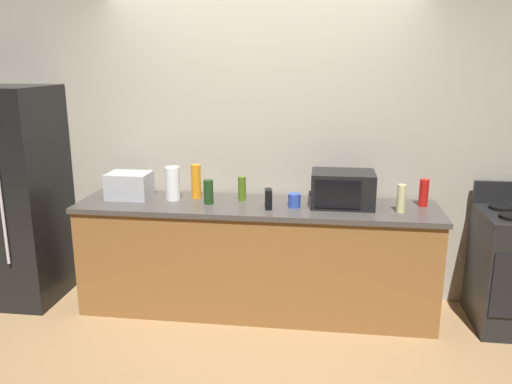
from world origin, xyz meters
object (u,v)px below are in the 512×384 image
(microwave, at_px, (343,189))
(bottle_dish_soap, at_px, (196,181))
(mug_blue, at_px, (294,200))
(toaster_oven, at_px, (129,185))
(cordless_phone, at_px, (268,199))
(bottle_vinegar, at_px, (401,199))
(refrigerator, at_px, (13,196))
(bottle_hot_sauce, at_px, (424,193))
(bottle_wine, at_px, (208,192))
(bottle_olive_oil, at_px, (242,188))
(paper_towel_roll, at_px, (173,183))

(microwave, distance_m, bottle_dish_soap, 1.18)
(microwave, relative_size, mug_blue, 4.58)
(toaster_oven, distance_m, cordless_phone, 1.17)
(bottle_dish_soap, bearing_deg, microwave, -3.66)
(cordless_phone, bearing_deg, bottle_vinegar, -8.52)
(refrigerator, height_order, microwave, refrigerator)
(bottle_hot_sauce, xyz_separation_m, bottle_wine, (-1.66, -0.15, -0.01))
(bottle_dish_soap, relative_size, mug_blue, 2.67)
(microwave, height_order, bottle_vinegar, microwave)
(toaster_oven, xyz_separation_m, bottle_vinegar, (2.15, -0.14, 0.00))
(refrigerator, bearing_deg, bottle_dish_soap, 4.58)
(bottle_vinegar, bearing_deg, mug_blue, 176.86)
(mug_blue, bearing_deg, bottle_wine, 179.31)
(bottle_olive_oil, relative_size, bottle_hot_sauce, 0.91)
(bottle_vinegar, distance_m, bottle_wine, 1.47)
(bottle_hot_sauce, relative_size, mug_blue, 2.04)
(bottle_hot_sauce, height_order, mug_blue, bottle_hot_sauce)
(refrigerator, bearing_deg, mug_blue, -0.80)
(refrigerator, xyz_separation_m, paper_towel_roll, (1.37, 0.05, 0.13))
(mug_blue, bearing_deg, bottle_dish_soap, 169.09)
(paper_towel_roll, xyz_separation_m, cordless_phone, (0.79, -0.15, -0.06))
(bottle_hot_sauce, distance_m, mug_blue, 1.00)
(refrigerator, distance_m, bottle_vinegar, 3.15)
(cordless_phone, distance_m, bottle_olive_oil, 0.32)
(bottle_dish_soap, bearing_deg, bottle_hot_sauce, -0.04)
(paper_towel_roll, relative_size, mug_blue, 2.57)
(bottle_dish_soap, bearing_deg, bottle_wine, -47.67)
(refrigerator, height_order, bottle_wine, refrigerator)
(cordless_phone, bearing_deg, toaster_oven, 162.21)
(bottle_olive_oil, xyz_separation_m, bottle_wine, (-0.25, -0.14, -0.00))
(toaster_oven, distance_m, bottle_dish_soap, 0.55)
(bottle_vinegar, height_order, bottle_hot_sauce, same)
(bottle_dish_soap, xyz_separation_m, bottle_wine, (0.14, -0.15, -0.04))
(toaster_oven, height_order, bottle_dish_soap, bottle_dish_soap)
(bottle_vinegar, xyz_separation_m, bottle_olive_oil, (-1.22, 0.19, -0.01))
(mug_blue, bearing_deg, cordless_phone, -160.75)
(paper_towel_roll, bearing_deg, bottle_hot_sauce, 2.09)
(bottle_wine, height_order, mug_blue, bottle_wine)
(refrigerator, height_order, bottle_vinegar, refrigerator)
(paper_towel_roll, distance_m, bottle_vinegar, 1.78)
(cordless_phone, xyz_separation_m, bottle_vinegar, (0.98, 0.02, 0.03))
(bottle_olive_oil, bearing_deg, bottle_vinegar, -8.69)
(cordless_phone, height_order, bottle_vinegar, bottle_vinegar)
(paper_towel_roll, relative_size, bottle_hot_sauce, 1.26)
(cordless_phone, bearing_deg, bottle_olive_oil, 128.44)
(cordless_phone, distance_m, bottle_vinegar, 0.99)
(toaster_oven, bearing_deg, bottle_hot_sauce, 1.51)
(microwave, xyz_separation_m, paper_towel_roll, (-1.35, 0.00, 0.00))
(microwave, height_order, bottle_dish_soap, bottle_dish_soap)
(cordless_phone, relative_size, bottle_hot_sauce, 0.70)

